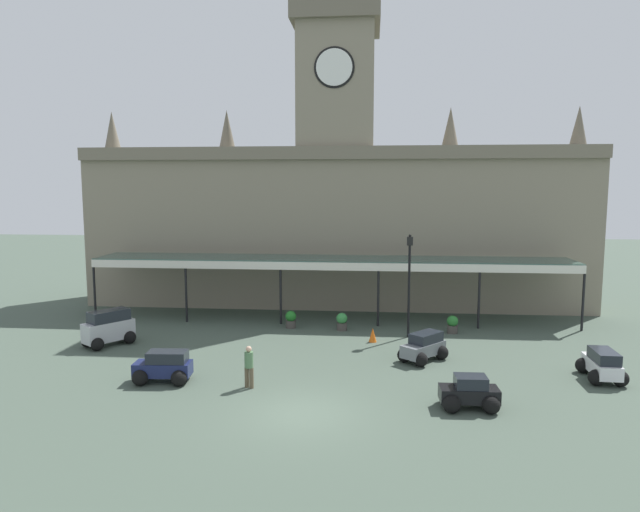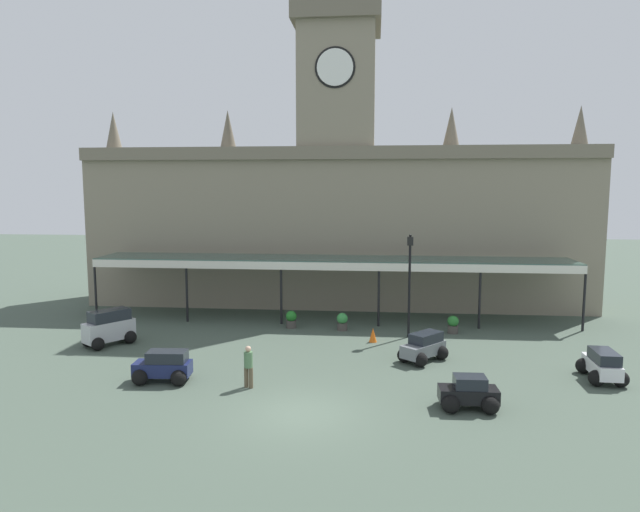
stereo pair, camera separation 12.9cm
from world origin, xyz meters
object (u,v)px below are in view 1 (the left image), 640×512
object	(u,v)px
car_navy_estate	(164,368)
car_silver_van	(109,329)
planter_by_canopy	(342,321)
car_grey_estate	(424,348)
victorian_lamppost	(409,274)
car_black_sedan	(469,395)
planter_forecourt_centre	(452,324)
car_white_estate	(602,366)
pedestrian_beside_cars	(249,365)
planter_near_kerb	(291,319)
traffic_cone	(373,335)

from	to	relation	value
car_navy_estate	car_silver_van	xyz separation A→B (m)	(-4.66, 4.87, 0.24)
car_navy_estate	planter_by_canopy	size ratio (longest dim) A/B	2.40
car_grey_estate	victorian_lamppost	distance (m)	4.87
car_black_sedan	planter_forecourt_centre	distance (m)	10.53
car_navy_estate	car_white_estate	world-z (taller)	same
car_black_sedan	pedestrian_beside_cars	world-z (taller)	pedestrian_beside_cars
car_black_sedan	victorian_lamppost	world-z (taller)	victorian_lamppost
car_white_estate	car_silver_van	bearing A→B (deg)	172.41
victorian_lamppost	planter_by_canopy	distance (m)	4.66
car_navy_estate	car_white_estate	xyz separation A→B (m)	(17.64, 1.90, 0.00)
car_black_sedan	planter_near_kerb	size ratio (longest dim) A/B	2.16
car_grey_estate	car_silver_van	world-z (taller)	car_silver_van
car_silver_van	car_white_estate	size ratio (longest dim) A/B	1.13
car_navy_estate	car_grey_estate	size ratio (longest dim) A/B	0.96
victorian_lamppost	pedestrian_beside_cars	bearing A→B (deg)	-129.28
car_white_estate	planter_forecourt_centre	distance (m)	8.56
traffic_cone	planter_near_kerb	xyz separation A→B (m)	(-4.55, 2.47, 0.13)
car_white_estate	planter_near_kerb	xyz separation A→B (m)	(-13.82, 7.27, -0.07)
car_black_sedan	car_white_estate	bearing A→B (deg)	31.09
car_navy_estate	pedestrian_beside_cars	size ratio (longest dim) A/B	1.38
car_navy_estate	planter_by_canopy	distance (m)	11.13
car_grey_estate	traffic_cone	world-z (taller)	car_grey_estate
car_black_sedan	planter_by_canopy	distance (m)	11.71
traffic_cone	planter_by_canopy	size ratio (longest dim) A/B	0.75
car_grey_estate	planter_by_canopy	bearing A→B (deg)	128.00
pedestrian_beside_cars	car_silver_van	bearing A→B (deg)	147.62
pedestrian_beside_cars	car_grey_estate	bearing A→B (deg)	30.31
car_silver_van	pedestrian_beside_cars	bearing A→B (deg)	-32.38
car_navy_estate	victorian_lamppost	size ratio (longest dim) A/B	0.43
car_black_sedan	car_silver_van	bearing A→B (deg)	158.34
car_white_estate	traffic_cone	xyz separation A→B (m)	(-9.27, 4.79, -0.20)
traffic_cone	planter_near_kerb	distance (m)	5.18
planter_forecourt_centre	car_black_sedan	bearing A→B (deg)	-94.79
car_navy_estate	car_black_sedan	world-z (taller)	car_navy_estate
car_navy_estate	car_silver_van	world-z (taller)	car_silver_van
car_white_estate	victorian_lamppost	distance (m)	9.88
car_silver_van	victorian_lamppost	xyz separation A→B (m)	(14.87, 2.93, 2.52)
planter_by_canopy	car_white_estate	bearing A→B (deg)	-32.58
car_silver_van	victorian_lamppost	distance (m)	15.36
car_white_estate	traffic_cone	world-z (taller)	car_white_estate
planter_by_canopy	planter_near_kerb	bearing A→B (deg)	174.71
planter_near_kerb	pedestrian_beside_cars	bearing A→B (deg)	-91.56
pedestrian_beside_cars	planter_forecourt_centre	xyz separation A→B (m)	(9.08, 9.19, -0.42)
traffic_cone	car_black_sedan	bearing A→B (deg)	-67.90
pedestrian_beside_cars	planter_forecourt_centre	distance (m)	12.92
victorian_lamppost	planter_near_kerb	xyz separation A→B (m)	(-6.40, 1.37, -2.83)
car_silver_van	pedestrian_beside_cars	size ratio (longest dim) A/B	1.54
car_black_sedan	traffic_cone	size ratio (longest dim) A/B	2.87
planter_forecourt_centre	car_silver_van	bearing A→B (deg)	-167.04
planter_by_canopy	traffic_cone	bearing A→B (deg)	-52.62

